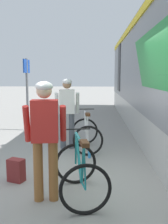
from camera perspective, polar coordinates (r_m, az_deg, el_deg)
name	(u,v)px	position (r m, az deg, el deg)	size (l,w,h in m)	color
ground_plane	(81,187)	(4.48, -0.71, -16.22)	(80.00, 80.00, 0.00)	gray
cyclist_near_in_red	(45,131)	(3.75, -8.64, -4.13)	(0.64, 0.36, 1.76)	#935B2D
cyclist_far_in_white	(67,107)	(6.45, -3.75, 1.04)	(0.63, 0.34, 1.76)	#4C515B
bicycle_near_teal	(80,172)	(3.97, -0.88, -13.17)	(0.91, 1.19, 0.99)	black
bicycle_far_white	(86,134)	(6.43, 0.51, -4.87)	(0.83, 1.15, 0.99)	black
backpack_on_platform	(16,170)	(4.76, -14.79, -12.36)	(0.28, 0.18, 0.40)	maroon
water_bottle_near_the_bikes	(89,154)	(5.87, 1.18, -9.22)	(0.07, 0.07, 0.19)	#338CCC
platform_sign_post	(27,82)	(8.81, -12.52, 6.45)	(0.08, 0.70, 2.40)	#595B60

